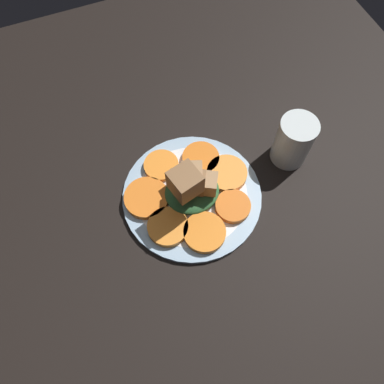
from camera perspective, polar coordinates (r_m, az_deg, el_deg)
table_slab at (r=72.18cm, az=0.00°, el=-1.08°), size 120.00×120.00×2.00cm
plate at (r=70.81cm, az=0.00°, el=-0.56°), size 26.22×26.22×1.05cm
carrot_slice_0 at (r=73.28cm, az=1.34°, el=5.12°), size 7.23×7.23×1.30cm
carrot_slice_1 at (r=72.66cm, az=-4.70°, el=3.99°), size 6.74×6.74×1.30cm
carrot_slice_2 at (r=69.76cm, az=-6.94°, el=-0.90°), size 8.30×8.30×1.30cm
carrot_slice_3 at (r=67.17cm, az=-3.70°, el=-5.31°), size 7.37×7.37×1.30cm
carrot_slice_4 at (r=66.70cm, az=1.93°, el=-6.17°), size 7.60×7.60×1.30cm
carrot_slice_5 at (r=68.96cm, az=6.25°, el=-2.18°), size 6.51×6.51×1.30cm
carrot_slice_6 at (r=71.91cm, az=5.32°, el=2.83°), size 7.77×7.77×1.30cm
center_pile at (r=66.39cm, az=-0.06°, el=0.91°), size 10.20×9.18×11.80cm
fork at (r=72.10cm, az=-1.57°, el=2.79°), size 17.87×4.82×0.40cm
water_glass at (r=73.87cm, az=15.20°, el=7.49°), size 7.08×7.08×10.32cm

